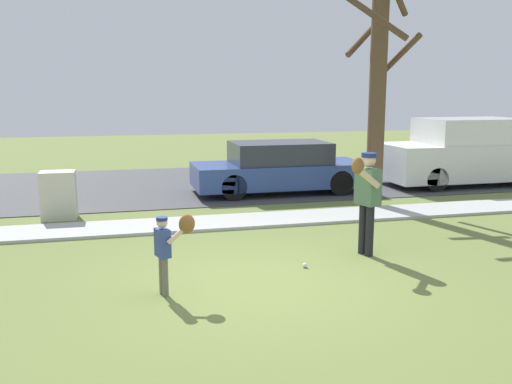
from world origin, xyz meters
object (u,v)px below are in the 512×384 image
(baseball, at_px, (305,265))
(street_tree_near, at_px, (378,85))
(parked_wagon_blue, at_px, (279,168))
(parked_van_white, at_px, (469,153))
(utility_cabinet, at_px, (59,195))
(person_adult, at_px, (366,192))
(person_child, at_px, (169,243))

(baseball, xyz_separation_m, street_tree_near, (3.06, 3.96, 2.74))
(parked_wagon_blue, xyz_separation_m, parked_van_white, (5.61, -0.06, 0.24))
(utility_cabinet, bearing_deg, parked_van_white, 8.85)
(parked_wagon_blue, distance_m, parked_van_white, 5.62)
(person_adult, height_order, baseball, person_adult)
(parked_van_white, bearing_deg, parked_wagon_blue, -0.59)
(person_adult, distance_m, utility_cabinet, 6.50)
(parked_wagon_blue, bearing_deg, parked_van_white, 179.41)
(person_adult, bearing_deg, person_child, 0.32)
(parked_wagon_blue, bearing_deg, utility_cabinet, 18.28)
(person_adult, distance_m, parked_van_white, 8.19)
(person_adult, distance_m, street_tree_near, 4.41)
(street_tree_near, height_order, parked_wagon_blue, street_tree_near)
(baseball, bearing_deg, utility_cabinet, 131.84)
(person_adult, distance_m, baseball, 1.58)
(person_adult, relative_size, street_tree_near, 0.32)
(baseball, relative_size, street_tree_near, 0.01)
(person_child, xyz_separation_m, street_tree_near, (5.16, 4.60, 2.07))
(street_tree_near, relative_size, parked_van_white, 1.04)
(person_child, bearing_deg, utility_cabinet, 92.90)
(person_child, height_order, parked_wagon_blue, parked_wagon_blue)
(parked_wagon_blue, relative_size, parked_van_white, 0.90)
(person_adult, xyz_separation_m, parked_van_white, (5.87, 5.71, -0.15))
(person_adult, bearing_deg, parked_wagon_blue, -109.65)
(baseball, distance_m, street_tree_near, 5.70)
(parked_wagon_blue, bearing_deg, person_adult, 87.44)
(person_child, xyz_separation_m, parked_van_white, (9.12, 6.73, 0.19))
(baseball, distance_m, utility_cabinet, 5.90)
(person_adult, bearing_deg, baseball, 0.96)
(baseball, height_order, utility_cabinet, utility_cabinet)
(street_tree_near, distance_m, parked_wagon_blue, 3.46)
(baseball, relative_size, parked_wagon_blue, 0.02)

